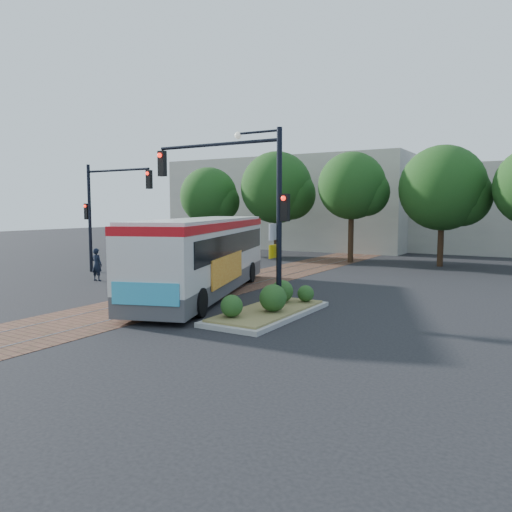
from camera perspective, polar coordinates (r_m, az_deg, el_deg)
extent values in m
plane|color=black|center=(20.34, -9.12, -4.75)|extent=(120.00, 120.00, 0.00)
cube|color=brown|center=(23.51, -2.86, -3.29)|extent=(3.60, 40.00, 0.01)
cube|color=slate|center=(23.92, -4.36, -3.12)|extent=(0.06, 40.00, 0.01)
cube|color=slate|center=(23.10, -1.31, -3.42)|extent=(0.06, 40.00, 0.01)
cylinder|color=#382314|center=(38.85, -5.39, 2.30)|extent=(0.36, 0.36, 2.86)
sphere|color=#163D13|center=(38.80, -5.43, 6.84)|extent=(4.40, 4.40, 4.40)
cylinder|color=#382314|center=(36.59, 2.34, 2.33)|extent=(0.36, 0.36, 3.12)
sphere|color=#163D13|center=(36.56, 2.36, 7.83)|extent=(5.20, 5.20, 5.20)
cylinder|color=#382314|center=(33.40, 10.78, 2.15)|extent=(0.36, 0.36, 3.39)
sphere|color=#163D13|center=(33.37, 10.89, 7.89)|extent=(4.40, 4.40, 4.40)
cylinder|color=#382314|center=(32.75, 20.34, 1.38)|extent=(0.36, 0.36, 2.86)
sphere|color=#163D13|center=(32.70, 20.54, 7.29)|extent=(5.20, 5.20, 5.20)
cube|color=#ADA899|center=(48.11, 5.03, 5.98)|extent=(22.00, 12.00, 8.00)
cube|color=#464648|center=(20.92, -5.92, -2.93)|extent=(6.20, 11.95, 0.69)
cube|color=silver|center=(20.77, -5.95, 0.56)|extent=(6.22, 11.95, 1.87)
cube|color=black|center=(21.03, -5.72, 1.43)|extent=(5.89, 10.86, 0.88)
cube|color=#B80E15|center=(20.70, -5.98, 3.54)|extent=(6.25, 11.97, 0.29)
cube|color=silver|center=(20.70, -5.99, 4.09)|extent=(6.01, 11.56, 0.14)
cube|color=black|center=(15.37, -12.40, 0.19)|extent=(1.52, 0.63, 0.88)
cube|color=#32A4C9|center=(15.37, -12.56, -4.25)|extent=(2.06, 0.77, 0.69)
cube|color=orange|center=(19.54, -3.22, -1.47)|extent=(1.51, 4.20, 1.08)
cylinder|color=black|center=(17.44, -13.66, -4.92)|extent=(0.65, 1.04, 0.98)
cylinder|color=black|center=(16.62, -6.55, -5.31)|extent=(0.65, 1.04, 0.98)
cylinder|color=black|center=(24.79, -5.83, -1.72)|extent=(0.65, 1.04, 0.98)
cylinder|color=black|center=(24.22, -0.71, -1.86)|extent=(0.65, 1.04, 0.98)
cube|color=gray|center=(16.83, 1.38, -6.59)|extent=(2.20, 5.20, 0.15)
cube|color=olive|center=(16.81, 1.38, -6.20)|extent=(1.90, 4.80, 0.08)
sphere|color=#1E4719|center=(15.59, -2.80, -5.67)|extent=(0.70, 0.70, 0.70)
sphere|color=#1E4719|center=(16.40, 1.96, -4.76)|extent=(0.90, 0.90, 0.90)
sphere|color=#1E4719|center=(18.03, 3.01, -3.98)|extent=(0.80, 0.80, 0.80)
sphere|color=#1E4719|center=(18.18, 5.71, -4.24)|extent=(0.60, 0.60, 0.60)
cylinder|color=black|center=(16.49, 2.66, 4.16)|extent=(0.18, 0.18, 6.00)
cylinder|color=black|center=(17.93, -4.55, 12.58)|extent=(5.00, 0.12, 0.12)
cube|color=black|center=(19.42, -10.67, 10.33)|extent=(0.28, 0.22, 0.95)
sphere|color=#FF190C|center=(19.34, -10.97, 11.24)|extent=(0.18, 0.18, 0.18)
cube|color=black|center=(16.38, 3.35, 5.55)|extent=(0.26, 0.20, 0.90)
sphere|color=#FF190C|center=(16.27, 3.14, 6.60)|extent=(0.16, 0.16, 0.16)
cube|color=white|center=(16.48, 1.90, 2.77)|extent=(0.04, 0.45, 0.55)
cube|color=yellow|center=(16.53, 1.90, 0.52)|extent=(0.04, 0.45, 0.45)
cylinder|color=black|center=(17.06, 0.26, 13.98)|extent=(1.60, 0.08, 0.08)
sphere|color=silver|center=(17.47, -2.07, 13.61)|extent=(0.24, 0.24, 0.24)
cylinder|color=black|center=(29.57, -18.47, 4.07)|extent=(0.18, 0.18, 6.00)
cylinder|color=black|center=(27.97, -15.57, 9.42)|extent=(4.50, 0.12, 0.12)
cube|color=black|center=(26.37, -12.12, 8.55)|extent=(0.28, 0.22, 0.95)
sphere|color=#FF190C|center=(26.28, -12.34, 9.21)|extent=(0.18, 0.18, 0.18)
cube|color=black|center=(29.73, -18.77, 4.84)|extent=(0.26, 0.20, 0.90)
sphere|color=#FF190C|center=(29.64, -18.98, 5.41)|extent=(0.16, 0.16, 0.16)
imported|color=black|center=(25.87, -17.75, -0.93)|extent=(0.63, 0.45, 1.63)
imported|color=black|center=(32.80, -9.22, 0.25)|extent=(4.67, 3.23, 1.26)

